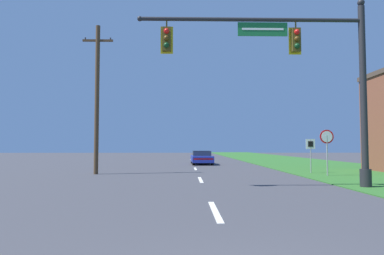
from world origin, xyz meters
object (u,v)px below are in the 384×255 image
Objects in this scene: stop_sign at (327,142)px; utility_pole_near at (97,97)px; car_ahead at (202,158)px; route_sign_post at (311,148)px; signal_mast at (307,72)px.

stop_sign is 0.28× the size of utility_pole_near.
route_sign_post is (6.08, -10.44, 0.92)m from car_ahead.
car_ahead is at bearing 116.87° from stop_sign.
utility_pole_near reaches higher than route_sign_post.
route_sign_post reaches higher than car_ahead.
car_ahead is 2.29× the size of route_sign_post.
stop_sign is 1.23× the size of route_sign_post.
signal_mast is 12.21m from utility_pole_near.
route_sign_post is at bearing 69.13° from signal_mast.
stop_sign is (6.27, -12.37, 1.26)m from car_ahead.
signal_mast is 3.71× the size of stop_sign.
signal_mast reaches higher than stop_sign.
utility_pole_near reaches higher than car_ahead.
route_sign_post is at bearing 95.62° from stop_sign.
signal_mast is 6.48m from stop_sign.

